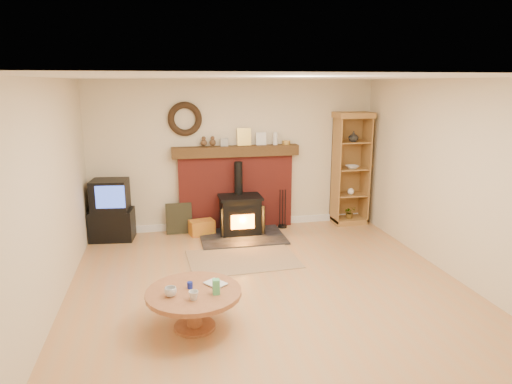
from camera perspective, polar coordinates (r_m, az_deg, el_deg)
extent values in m
plane|color=tan|center=(5.82, 1.93, -12.42)|extent=(5.50, 5.50, 0.00)
cube|color=beige|center=(8.02, -2.65, 4.60)|extent=(5.00, 0.02, 2.60)
cube|color=beige|center=(2.92, 15.24, -12.22)|extent=(5.00, 0.02, 2.60)
cube|color=beige|center=(5.38, -24.83, -1.14)|extent=(0.02, 5.50, 2.60)
cube|color=beige|center=(6.44, 24.21, 1.17)|extent=(0.02, 5.50, 2.60)
cube|color=white|center=(5.23, 2.16, 14.12)|extent=(5.00, 5.50, 0.02)
cube|color=white|center=(8.29, -2.53, -3.92)|extent=(5.00, 0.04, 0.12)
torus|color=black|center=(7.80, -8.88, 9.01)|extent=(0.57, 0.11, 0.57)
cube|color=maroon|center=(8.08, -2.51, -0.04)|extent=(2.00, 0.15, 1.30)
cube|color=#3B2412|center=(7.90, -2.53, 5.12)|extent=(2.20, 0.22, 0.18)
cube|color=#999999|center=(7.86, -4.00, 6.24)|extent=(0.13, 0.05, 0.14)
cube|color=gold|center=(7.93, -1.50, 6.91)|extent=(0.24, 0.06, 0.30)
cube|color=white|center=(7.99, 0.63, 6.67)|extent=(0.18, 0.05, 0.22)
cylinder|color=white|center=(8.03, 2.42, 6.69)|extent=(0.08, 0.08, 0.22)
cylinder|color=gold|center=(8.09, 3.80, 6.19)|extent=(0.14, 0.14, 0.07)
cube|color=black|center=(7.71, -1.71, -5.61)|extent=(1.40, 1.00, 0.03)
cube|color=black|center=(7.81, -1.99, -2.94)|extent=(0.65, 0.46, 0.60)
cube|color=black|center=(7.72, -2.00, -0.65)|extent=(0.72, 0.51, 0.04)
cylinder|color=black|center=(7.80, -2.21, 1.76)|extent=(0.14, 0.14, 0.56)
cube|color=orange|center=(7.59, -1.67, -3.75)|extent=(0.39, 0.02, 0.24)
cube|color=black|center=(7.60, -3.96, -3.61)|extent=(0.16, 0.21, 0.48)
cube|color=black|center=(7.69, 0.44, -3.36)|extent=(0.16, 0.21, 0.48)
cube|color=brown|center=(6.81, -1.69, -8.37)|extent=(1.63, 1.16, 0.01)
cube|color=black|center=(7.94, -17.53, -3.90)|extent=(0.74, 0.55, 0.50)
cube|color=black|center=(7.81, -17.79, -0.36)|extent=(0.62, 0.54, 0.50)
cube|color=#2F48B2|center=(7.56, -17.77, -0.60)|extent=(0.45, 0.07, 0.36)
cube|color=olive|center=(8.68, 11.45, -3.45)|extent=(0.59, 0.43, 0.10)
cube|color=olive|center=(8.64, 11.21, 2.93)|extent=(0.59, 0.02, 1.89)
cube|color=olive|center=(8.34, 9.94, 2.62)|extent=(0.02, 0.43, 1.89)
cube|color=olive|center=(8.57, 13.51, 2.73)|extent=(0.02, 0.43, 1.89)
cube|color=olive|center=(8.33, 12.08, 9.40)|extent=(0.65, 0.47, 0.10)
cube|color=olive|center=(8.55, 11.61, -0.32)|extent=(0.55, 0.39, 0.02)
cube|color=olive|center=(8.45, 11.76, 2.88)|extent=(0.55, 0.39, 0.02)
cube|color=olive|center=(8.37, 11.92, 6.14)|extent=(0.55, 0.39, 0.02)
imported|color=white|center=(8.32, 12.09, 6.80)|extent=(0.18, 0.18, 0.19)
imported|color=white|center=(8.40, 11.91, 3.08)|extent=(0.23, 0.23, 0.06)
sphere|color=white|center=(8.49, 11.76, 0.06)|extent=(0.12, 0.12, 0.12)
imported|color=#51B674|center=(8.59, 11.63, -2.51)|extent=(0.20, 0.18, 0.23)
cube|color=yellow|center=(7.88, -6.78, -4.42)|extent=(0.45, 0.34, 0.26)
cube|color=black|center=(7.96, -9.60, -3.28)|extent=(0.44, 0.12, 0.53)
cylinder|color=black|center=(8.25, 3.32, -4.31)|extent=(0.16, 0.16, 0.04)
cylinder|color=black|center=(8.14, 3.01, -2.12)|extent=(0.02, 0.02, 0.70)
cylinder|color=black|center=(8.16, 3.35, -2.10)|extent=(0.02, 0.02, 0.70)
cylinder|color=black|center=(8.17, 3.69, -2.08)|extent=(0.02, 0.02, 0.70)
cylinder|color=brown|center=(5.11, -7.66, -16.29)|extent=(0.44, 0.44, 0.03)
cylinder|color=brown|center=(5.02, -7.73, -14.44)|extent=(0.16, 0.16, 0.35)
cylinder|color=brown|center=(4.93, -7.80, -12.38)|extent=(1.01, 1.01, 0.05)
imported|color=white|center=(4.82, -10.64, -12.16)|extent=(0.12, 0.12, 0.10)
imported|color=white|center=(4.71, -7.81, -12.69)|extent=(0.10, 0.10, 0.09)
imported|color=#4C331E|center=(4.97, -5.81, -11.63)|extent=(0.17, 0.22, 0.02)
cylinder|color=navy|center=(4.96, -8.26, -11.46)|extent=(0.06, 0.06, 0.07)
cube|color=#51B674|center=(4.79, -5.00, -11.72)|extent=(0.07, 0.07, 0.16)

